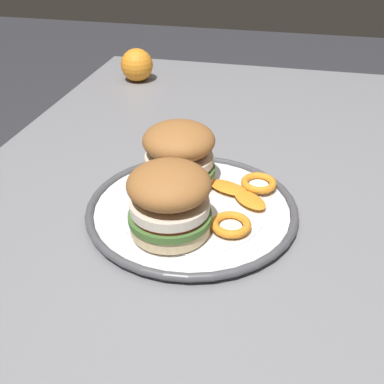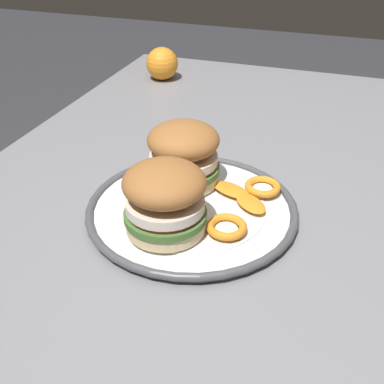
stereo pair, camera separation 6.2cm
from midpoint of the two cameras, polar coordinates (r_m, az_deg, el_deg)
name	(u,v)px [view 1 (the left image)]	position (r m, az deg, el deg)	size (l,w,h in m)	color
dining_table	(215,245)	(0.80, 0.61, -6.52)	(1.40, 0.88, 0.70)	gray
dinner_plate	(192,209)	(0.71, -2.47, -2.14)	(0.32, 0.32, 0.02)	white
sandwich_half_left	(169,199)	(0.63, -5.53, -0.94)	(0.13, 0.13, 0.10)	beige
sandwich_half_right	(179,154)	(0.74, -3.97, 4.55)	(0.13, 0.13, 0.10)	beige
orange_peel_curled	(259,183)	(0.75, 5.74, 1.01)	(0.08, 0.08, 0.01)	orange
orange_peel_strip_long	(228,187)	(0.74, 2.00, 0.48)	(0.06, 0.08, 0.01)	orange
orange_peel_strip_short	(250,200)	(0.71, 4.54, -1.01)	(0.07, 0.07, 0.01)	orange
orange_peel_small_curl	(231,225)	(0.66, 2.05, -4.04)	(0.08, 0.08, 0.01)	orange
whole_orange	(137,65)	(1.26, -8.11, 14.89)	(0.08, 0.08, 0.08)	orange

